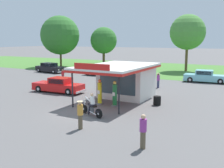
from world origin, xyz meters
TOP-DOWN VIEW (x-y plane):
  - ground_plane at (0.00, 0.00)m, footprint 300.00×300.00m
  - grass_verge_strip at (0.00, 30.00)m, footprint 120.00×24.00m
  - service_station_kiosk at (0.43, 5.75)m, footprint 4.92×7.91m
  - gas_pump_nearside at (-0.25, 2.62)m, footprint 0.44×0.44m
  - gas_pump_offside at (1.12, 2.62)m, footprint 0.44×0.44m
  - motorcycle_with_rider at (0.97, -0.43)m, footprint 2.19×0.95m
  - featured_classic_sedan at (-6.37, 4.80)m, footprint 5.49×2.11m
  - parked_car_back_row_centre_right at (-18.16, 16.56)m, footprint 5.55×2.44m
  - parked_car_back_row_centre_left at (5.24, 18.26)m, footprint 5.37×2.23m
  - parked_car_second_row_spare at (-9.21, 17.24)m, footprint 5.17×1.97m
  - bystander_leaning_by_kiosk at (1.44, 11.91)m, footprint 0.35×0.35m
  - bystander_standing_back_lot at (1.90, -3.02)m, footprint 0.37×0.37m
  - bystander_strolling_foreground at (-10.28, 10.19)m, footprint 0.34×0.34m
  - bystander_chatting_near_pumps at (6.15, -3.85)m, footprint 0.34×0.34m
  - tree_oak_far_right at (-16.14, 29.91)m, footprint 5.22×5.22m
  - tree_oak_centre at (0.34, 29.03)m, footprint 5.74×5.74m
  - tree_oak_right at (-22.72, 24.71)m, footprint 7.38×7.38m
  - spare_tire_stack at (3.91, 4.56)m, footprint 0.60×0.60m

SIDE VIEW (x-z plane):
  - ground_plane at x=0.00m, z-range 0.00..0.00m
  - grass_verge_strip at x=0.00m, z-range 0.00..0.01m
  - spare_tire_stack at x=3.91m, z-range 0.00..0.72m
  - motorcycle_with_rider at x=0.97m, z-range -0.14..1.44m
  - parked_car_second_row_spare at x=-9.21m, z-range -0.06..1.38m
  - featured_classic_sedan at x=-6.37m, z-range -0.08..1.41m
  - parked_car_back_row_centre_left at x=5.24m, z-range -0.07..1.42m
  - parked_car_back_row_centre_right at x=-18.16m, z-range -0.05..1.46m
  - bystander_strolling_foreground at x=-10.28m, z-range 0.03..1.57m
  - bystander_leaning_by_kiosk at x=1.44m, z-range 0.05..1.67m
  - bystander_chatting_near_pumps at x=6.15m, z-range 0.05..1.74m
  - bystander_standing_back_lot at x=1.90m, z-range 0.06..1.74m
  - gas_pump_offside at x=1.12m, z-range -0.08..1.91m
  - gas_pump_nearside at x=-0.25m, z-range -0.08..1.95m
  - service_station_kiosk at x=0.43m, z-range 0.02..3.52m
  - tree_oak_far_right at x=-16.14m, z-range 1.11..8.72m
  - tree_oak_right at x=-22.72m, z-range 1.15..10.83m
  - tree_oak_centre at x=0.34m, z-range 1.73..10.97m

